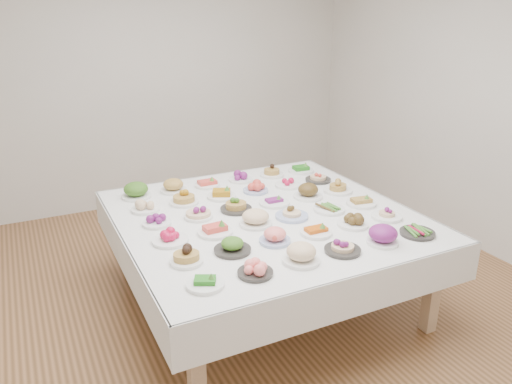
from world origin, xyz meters
name	(u,v)px	position (x,y,z in m)	size (l,w,h in m)	color
room_envelope	(236,69)	(0.00, 0.00, 1.83)	(5.02, 5.02, 2.81)	#95643E
display_table	(265,222)	(0.18, -0.09, 0.68)	(2.16, 2.16, 0.75)	white
dish_0	(205,281)	(-0.60, -0.87, 0.78)	(0.22, 0.22, 0.08)	white
dish_1	(255,269)	(-0.29, -0.88, 0.79)	(0.21, 0.21, 0.09)	#2D2B28
dish_2	(301,253)	(0.03, -0.87, 0.81)	(0.23, 0.23, 0.13)	white
dish_3	(343,244)	(0.34, -0.87, 0.80)	(0.23, 0.23, 0.12)	#2D2B28
dish_4	(383,235)	(0.65, -0.88, 0.81)	(0.21, 0.21, 0.13)	white
dish_5	(417,231)	(0.96, -0.88, 0.77)	(0.24, 0.24, 0.06)	#2D2B28
dish_6	(186,254)	(-0.60, -0.56, 0.81)	(0.21, 0.21, 0.13)	white
dish_7	(232,243)	(-0.29, -0.55, 0.81)	(0.24, 0.24, 0.13)	#2D2B28
dish_8	(275,235)	(0.02, -0.55, 0.81)	(0.21, 0.21, 0.12)	#4C66B2
dish_9	(316,229)	(0.34, -0.57, 0.79)	(0.22, 0.22, 0.10)	white
dish_10	(353,220)	(0.65, -0.56, 0.80)	(0.22, 0.22, 0.10)	white
dish_11	(387,212)	(0.96, -0.56, 0.80)	(0.22, 0.22, 0.11)	white
dish_12	(170,236)	(-0.61, -0.24, 0.79)	(0.24, 0.24, 0.10)	white
dish_13	(215,227)	(-0.29, -0.25, 0.80)	(0.24, 0.24, 0.12)	white
dish_14	(256,216)	(0.03, -0.24, 0.82)	(0.25, 0.25, 0.14)	white
dish_15	(292,210)	(0.33, -0.24, 0.81)	(0.24, 0.24, 0.13)	#4C66B2
dish_16	(329,208)	(0.66, -0.25, 0.77)	(0.24, 0.24, 0.06)	white
dish_17	(361,200)	(0.96, -0.25, 0.79)	(0.23, 0.23, 0.10)	white
dish_18	(157,221)	(-0.61, 0.08, 0.78)	(0.21, 0.21, 0.08)	white
dish_19	(198,210)	(-0.30, 0.07, 0.81)	(0.21, 0.21, 0.12)	white
dish_20	(236,204)	(0.02, 0.07, 0.81)	(0.24, 0.24, 0.13)	#2D2B28
dish_21	(274,200)	(0.34, 0.06, 0.78)	(0.24, 0.24, 0.09)	white
dish_22	(308,189)	(0.66, 0.07, 0.82)	(0.24, 0.24, 0.15)	white
dish_23	(338,184)	(0.96, 0.07, 0.82)	(0.27, 0.26, 0.15)	white
dish_24	(145,205)	(-0.61, 0.38, 0.79)	(0.22, 0.22, 0.10)	white
dish_25	(184,196)	(-0.30, 0.39, 0.82)	(0.23, 0.23, 0.14)	white
dish_26	(221,192)	(0.02, 0.38, 0.80)	(0.24, 0.24, 0.11)	white
dish_27	(256,187)	(0.34, 0.38, 0.80)	(0.21, 0.21, 0.10)	#4C66B2
dish_28	(288,182)	(0.65, 0.38, 0.79)	(0.23, 0.23, 0.10)	white
dish_29	(318,176)	(0.97, 0.39, 0.80)	(0.23, 0.23, 0.11)	#2D2B28
dish_30	(136,189)	(-0.61, 0.70, 0.82)	(0.25, 0.25, 0.15)	white
dish_31	(173,184)	(-0.29, 0.70, 0.82)	(0.26, 0.26, 0.14)	white
dish_32	(207,182)	(0.02, 0.70, 0.79)	(0.21, 0.21, 0.09)	white
dish_33	(241,176)	(0.34, 0.70, 0.79)	(0.21, 0.21, 0.10)	white
dish_34	(272,170)	(0.66, 0.70, 0.81)	(0.22, 0.22, 0.13)	white
dish_35	(301,168)	(0.97, 0.69, 0.79)	(0.24, 0.24, 0.11)	white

